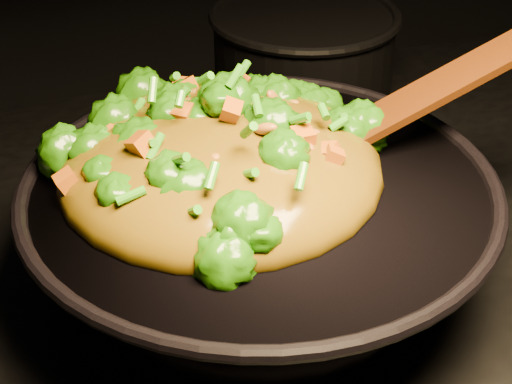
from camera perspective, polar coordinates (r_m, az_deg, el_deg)
name	(u,v)px	position (r m, az deg, el deg)	size (l,w,h in m)	color
wok	(259,236)	(0.75, 0.25, -3.25)	(0.43, 0.43, 0.12)	black
stir_fry	(219,124)	(0.71, -2.69, 4.93)	(0.30, 0.30, 0.10)	#226207
spatula	(419,98)	(0.77, 11.80, 6.71)	(0.30, 0.04, 0.01)	#381305
back_pot	(303,59)	(1.08, 3.46, 9.60)	(0.24, 0.24, 0.14)	black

